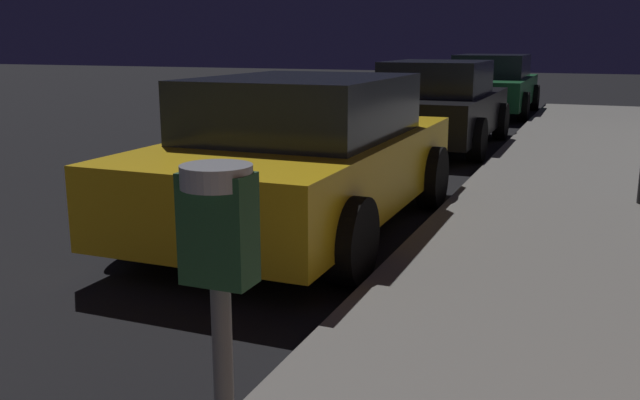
# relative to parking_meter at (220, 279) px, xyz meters

# --- Properties ---
(parking_meter) EXTENTS (0.19, 0.19, 1.29)m
(parking_meter) POSITION_rel_parking_meter_xyz_m (0.00, 0.00, 0.00)
(parking_meter) COLOR #59595B
(parking_meter) RESTS_ON sidewalk
(car_yellow_cab) EXTENTS (2.12, 4.17, 1.43)m
(car_yellow_cab) POSITION_rel_parking_meter_xyz_m (-1.65, 4.31, -0.41)
(car_yellow_cab) COLOR gold
(car_yellow_cab) RESTS_ON ground
(car_black) EXTENTS (1.98, 4.15, 1.43)m
(car_black) POSITION_rel_parking_meter_xyz_m (-1.65, 9.92, -0.42)
(car_black) COLOR black
(car_black) RESTS_ON ground
(car_green) EXTENTS (2.08, 4.48, 1.43)m
(car_green) POSITION_rel_parking_meter_xyz_m (-1.65, 15.65, -0.42)
(car_green) COLOR #19592D
(car_green) RESTS_ON ground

